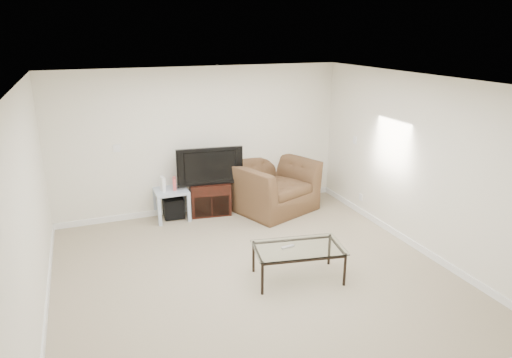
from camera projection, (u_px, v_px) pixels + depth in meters
name	position (u px, v px, depth m)	size (l,w,h in m)	color
floor	(254.00, 275.00, 5.98)	(5.00, 5.00, 0.00)	tan
ceiling	(253.00, 81.00, 5.21)	(5.00, 5.00, 0.00)	white
wall_back	(201.00, 141.00, 7.81)	(5.00, 0.02, 2.50)	silver
wall_left	(29.00, 213.00, 4.74)	(0.02, 5.00, 2.50)	silver
wall_right	(418.00, 164.00, 6.45)	(0.02, 5.00, 2.50)	silver
plate_back	(117.00, 148.00, 7.32)	(0.12, 0.02, 0.12)	white
plate_right_switch	(355.00, 140.00, 7.87)	(0.02, 0.09, 0.13)	white
plate_right_outlet	(361.00, 197.00, 7.90)	(0.02, 0.08, 0.12)	white
tv_stand	(210.00, 198.00, 7.93)	(0.68, 0.47, 0.57)	black
dvd_player	(210.00, 188.00, 7.84)	(0.34, 0.24, 0.05)	black
television	(209.00, 165.00, 7.72)	(1.04, 0.21, 0.64)	black
side_table	(172.00, 204.00, 7.71)	(0.54, 0.54, 0.52)	silver
subwoofer	(173.00, 207.00, 7.76)	(0.33, 0.33, 0.33)	black
game_console	(163.00, 184.00, 7.53)	(0.05, 0.17, 0.24)	white
game_case	(174.00, 183.00, 7.60)	(0.05, 0.15, 0.21)	#CC4C4C
recliner	(273.00, 178.00, 8.01)	(1.34, 0.87, 1.17)	#4D3924
coffee_table	(298.00, 263.00, 5.84)	(1.13, 0.64, 0.44)	black
remote	(288.00, 247.00, 5.75)	(0.18, 0.05, 0.02)	#B2B2B7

